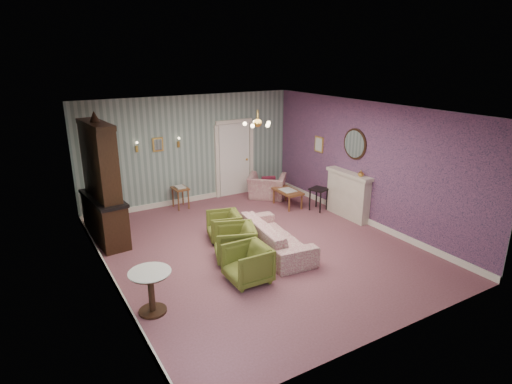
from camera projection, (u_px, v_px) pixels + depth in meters
floor at (258, 248)px, 9.08m from camera, size 7.00×7.00×0.00m
ceiling at (258, 110)px, 8.17m from camera, size 7.00×7.00×0.00m
wall_back at (191, 150)px, 11.48m from camera, size 6.00×0.00×6.00m
wall_front at (391, 247)px, 5.77m from camera, size 6.00×0.00×6.00m
wall_left at (104, 209)px, 7.17m from camera, size 0.00×7.00×7.00m
wall_right at (367, 164)px, 10.08m from camera, size 0.00×7.00×7.00m
wall_right_floral at (366, 164)px, 10.07m from camera, size 0.00×7.00×7.00m
door at (234, 158)px, 12.20m from camera, size 1.12×0.12×2.16m
olive_chair_a at (247, 262)px, 7.64m from camera, size 0.70×0.75×0.75m
olive_chair_b at (235, 241)px, 8.44m from camera, size 0.96×0.98×0.80m
olive_chair_c at (224, 225)px, 9.38m from camera, size 0.79×0.82×0.70m
sofa_chintz at (275, 231)px, 8.85m from camera, size 0.87×2.23×0.85m
wingback_chair at (267, 183)px, 12.08m from camera, size 1.19×1.15×0.88m
dresser at (101, 180)px, 9.01m from camera, size 0.72×1.71×2.77m
fireplace at (348, 195)px, 10.61m from camera, size 0.30×1.40×1.16m
mantel_vase at (361, 173)px, 10.07m from camera, size 0.15×0.15×0.15m
oval_mirror at (355, 144)px, 10.26m from camera, size 0.04×0.76×0.84m
framed_print at (319, 144)px, 11.45m from camera, size 0.04×0.34×0.42m
coffee_table at (287, 198)px, 11.46m from camera, size 0.51×0.89×0.45m
side_table_black at (318, 199)px, 11.14m from camera, size 0.51×0.51×0.60m
pedestal_table at (151, 292)px, 6.72m from camera, size 0.83×0.83×0.73m
nesting_table at (181, 197)px, 11.31m from camera, size 0.39×0.48×0.61m
gilt_mirror_back at (158, 145)px, 10.94m from camera, size 0.28×0.06×0.36m
sconce_left at (137, 147)px, 10.65m from camera, size 0.16×0.12×0.30m
sconce_right at (179, 143)px, 11.19m from camera, size 0.16×0.12×0.30m
chandelier at (258, 124)px, 8.26m from camera, size 0.56×0.56×0.36m
burgundy_cushion at (268, 183)px, 11.92m from camera, size 0.41×0.28×0.39m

